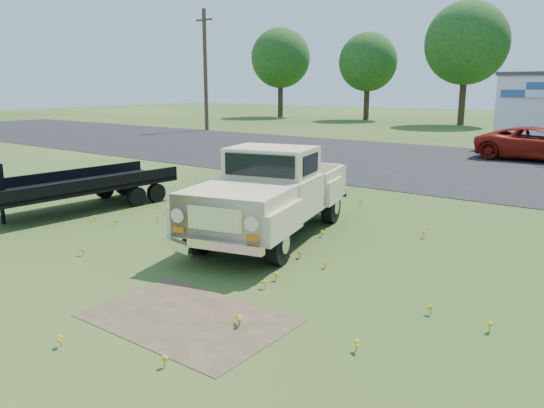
{
  "coord_description": "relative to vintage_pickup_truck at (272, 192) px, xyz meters",
  "views": [
    {
      "loc": [
        6.97,
        -8.17,
        3.44
      ],
      "look_at": [
        0.09,
        1.0,
        0.86
      ],
      "focal_mm": 35.0,
      "sensor_mm": 36.0,
      "label": 1
    }
  ],
  "objects": [
    {
      "name": "ground",
      "position": [
        0.15,
        -1.32,
        -1.05
      ],
      "size": [
        140.0,
        140.0,
        0.0
      ],
      "primitive_type": "plane",
      "color": "#244315",
      "rests_on": "ground"
    },
    {
      "name": "asphalt_lot",
      "position": [
        0.15,
        13.68,
        -1.05
      ],
      "size": [
        90.0,
        14.0,
        0.02
      ],
      "primitive_type": "cube",
      "color": "black",
      "rests_on": "ground"
    },
    {
      "name": "dirt_patch_a",
      "position": [
        1.65,
        -4.32,
        -1.05
      ],
      "size": [
        3.0,
        2.0,
        0.01
      ],
      "primitive_type": "cube",
      "color": "#433824",
      "rests_on": "ground"
    },
    {
      "name": "dirt_patch_b",
      "position": [
        -1.85,
        2.18,
        -1.05
      ],
      "size": [
        2.2,
        1.6,
        0.01
      ],
      "primitive_type": "cube",
      "color": "#433824",
      "rests_on": "ground"
    },
    {
      "name": "utility_pole_west",
      "position": [
        -21.85,
        20.68,
        3.56
      ],
      "size": [
        1.6,
        0.3,
        9.0
      ],
      "color": "#462D20",
      "rests_on": "ground"
    },
    {
      "name": "treeline_a",
      "position": [
        -27.85,
        38.68,
        5.25
      ],
      "size": [
        6.4,
        6.4,
        9.52
      ],
      "color": "#382819",
      "rests_on": "ground"
    },
    {
      "name": "treeline_b",
      "position": [
        -17.85,
        39.68,
        4.62
      ],
      "size": [
        5.76,
        5.76,
        8.57
      ],
      "color": "#382819",
      "rests_on": "ground"
    },
    {
      "name": "treeline_c",
      "position": [
        -7.85,
        38.18,
        5.89
      ],
      "size": [
        7.04,
        7.04,
        10.47
      ],
      "color": "#382819",
      "rests_on": "ground"
    },
    {
      "name": "vintage_pickup_truck",
      "position": [
        0.0,
        0.0,
        0.0
      ],
      "size": [
        3.56,
        6.14,
        2.09
      ],
      "primitive_type": null,
      "rotation": [
        0.0,
        0.0,
        0.24
      ],
      "color": "tan",
      "rests_on": "ground"
    },
    {
      "name": "flatbed_trailer",
      "position": [
        -5.98,
        -0.99,
        -0.25
      ],
      "size": [
        2.32,
        5.93,
        1.58
      ],
      "primitive_type": null,
      "rotation": [
        0.0,
        0.0,
        -0.07
      ],
      "color": "black",
      "rests_on": "ground"
    },
    {
      "name": "red_pickup",
      "position": [
        2.27,
        17.6,
        -0.29
      ],
      "size": [
        5.56,
        2.73,
        1.52
      ],
      "primitive_type": "imported",
      "rotation": [
        0.0,
        0.0,
        1.61
      ],
      "color": "maroon",
      "rests_on": "ground"
    }
  ]
}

